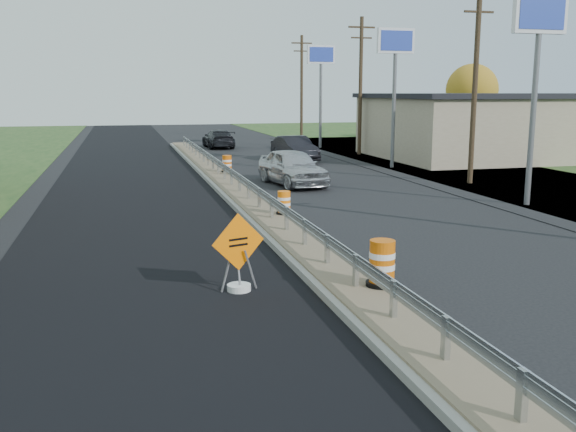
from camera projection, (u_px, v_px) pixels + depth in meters
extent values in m
plane|color=black|center=(287.00, 237.00, 19.67)|extent=(140.00, 140.00, 0.00)
cube|color=black|center=(132.00, 193.00, 28.08)|extent=(7.20, 120.00, 0.01)
cube|color=gray|center=(240.00, 194.00, 27.25)|extent=(1.60, 55.00, 0.18)
cube|color=brown|center=(240.00, 192.00, 27.23)|extent=(1.25, 55.00, 0.05)
cube|color=silver|center=(522.00, 395.00, 8.16)|extent=(0.10, 0.15, 0.70)
cube|color=silver|center=(446.00, 338.00, 10.06)|extent=(0.10, 0.15, 0.70)
cube|color=silver|center=(394.00, 299.00, 11.96)|extent=(0.10, 0.15, 0.70)
cube|color=silver|center=(356.00, 270.00, 13.86)|extent=(0.10, 0.15, 0.70)
cube|color=silver|center=(327.00, 249.00, 15.76)|extent=(0.10, 0.15, 0.70)
cube|color=silver|center=(305.00, 232.00, 17.66)|extent=(0.10, 0.15, 0.70)
cube|color=silver|center=(287.00, 218.00, 19.56)|extent=(0.10, 0.15, 0.70)
cube|color=silver|center=(272.00, 207.00, 21.46)|extent=(0.10, 0.15, 0.70)
cube|color=silver|center=(259.00, 198.00, 23.36)|extent=(0.10, 0.15, 0.70)
cube|color=silver|center=(249.00, 190.00, 25.26)|extent=(0.10, 0.15, 0.70)
cube|color=silver|center=(239.00, 183.00, 27.16)|extent=(0.10, 0.15, 0.70)
cube|color=silver|center=(231.00, 177.00, 29.06)|extent=(0.10, 0.15, 0.70)
cube|color=silver|center=(225.00, 172.00, 30.96)|extent=(0.10, 0.15, 0.70)
cube|color=silver|center=(218.00, 167.00, 32.86)|extent=(0.10, 0.15, 0.70)
cube|color=silver|center=(213.00, 163.00, 34.76)|extent=(0.10, 0.15, 0.70)
cube|color=silver|center=(208.00, 159.00, 36.66)|extent=(0.10, 0.15, 0.70)
cube|color=silver|center=(204.00, 156.00, 38.56)|extent=(0.10, 0.15, 0.70)
cube|color=silver|center=(199.00, 153.00, 40.46)|extent=(0.10, 0.15, 0.70)
cube|color=silver|center=(196.00, 150.00, 42.36)|extent=(0.10, 0.15, 0.70)
cube|color=silver|center=(193.00, 148.00, 44.26)|extent=(0.10, 0.15, 0.70)
cube|color=silver|center=(189.00, 145.00, 46.16)|extent=(0.10, 0.15, 0.70)
cube|color=silver|center=(187.00, 143.00, 48.06)|extent=(0.10, 0.15, 0.70)
cube|color=silver|center=(184.00, 141.00, 49.96)|extent=(0.10, 0.15, 0.70)
cube|color=silver|center=(235.00, 175.00, 28.07)|extent=(0.04, 46.00, 0.34)
cube|color=silver|center=(235.00, 177.00, 28.08)|extent=(0.06, 46.00, 0.03)
cube|color=silver|center=(235.00, 173.00, 28.05)|extent=(0.06, 46.00, 0.03)
cube|color=tan|center=(512.00, 127.00, 43.49)|extent=(18.00, 12.00, 4.00)
cube|color=black|center=(514.00, 96.00, 43.08)|extent=(18.50, 12.50, 0.30)
cube|color=black|center=(390.00, 136.00, 41.35)|extent=(0.08, 7.20, 2.20)
cylinder|color=slate|center=(533.00, 118.00, 24.47)|extent=(0.22, 0.22, 6.80)
cube|color=white|center=(540.00, 14.00, 23.75)|extent=(2.20, 0.25, 1.40)
cube|color=#263FB2|center=(540.00, 14.00, 23.75)|extent=(1.90, 0.30, 1.10)
cylinder|color=slate|center=(394.00, 109.00, 36.82)|extent=(0.22, 0.22, 6.80)
cube|color=white|center=(396.00, 41.00, 36.10)|extent=(2.20, 0.25, 1.40)
cube|color=#263FB2|center=(396.00, 41.00, 36.10)|extent=(1.90, 0.30, 1.10)
cylinder|color=slate|center=(321.00, 104.00, 50.12)|extent=(0.22, 0.22, 6.80)
cube|color=white|center=(321.00, 54.00, 49.39)|extent=(2.20, 0.25, 1.40)
cube|color=#263FB2|center=(321.00, 54.00, 49.39)|extent=(1.90, 0.30, 1.10)
cylinder|color=#473523|center=(475.00, 85.00, 30.17)|extent=(0.26, 0.26, 9.40)
cube|color=#473523|center=(479.00, 12.00, 29.54)|extent=(1.50, 0.10, 0.10)
cylinder|color=#473523|center=(360.00, 87.00, 44.42)|extent=(0.26, 0.26, 9.40)
cube|color=#473523|center=(362.00, 27.00, 43.66)|extent=(1.90, 0.12, 0.12)
cube|color=#473523|center=(361.00, 38.00, 43.79)|extent=(1.50, 0.10, 0.10)
cylinder|color=#473523|center=(302.00, 88.00, 58.67)|extent=(0.26, 0.26, 9.40)
cube|color=#473523|center=(302.00, 43.00, 57.91)|extent=(1.90, 0.12, 0.12)
cube|color=#473523|center=(302.00, 51.00, 58.04)|extent=(1.50, 0.10, 0.10)
cylinder|color=#473523|center=(470.00, 124.00, 58.11)|extent=(0.36, 0.36, 3.08)
sphere|color=#C38329|center=(472.00, 90.00, 57.54)|extent=(4.62, 4.62, 4.62)
cylinder|color=white|center=(239.00, 288.00, 14.30)|extent=(0.54, 0.54, 0.15)
cube|color=slate|center=(227.00, 271.00, 14.15)|extent=(0.31, 0.13, 0.92)
cube|color=slate|center=(251.00, 270.00, 14.29)|extent=(0.31, 0.13, 0.92)
cube|color=slate|center=(238.00, 270.00, 14.26)|extent=(0.11, 0.24, 0.94)
cube|color=orange|center=(238.00, 242.00, 14.10)|extent=(1.23, 0.42, 1.28)
cube|color=black|center=(238.00, 239.00, 14.06)|extent=(0.44, 0.15, 0.05)
cube|color=black|center=(239.00, 245.00, 14.09)|extent=(0.44, 0.15, 0.05)
cylinder|color=black|center=(381.00, 283.00, 13.94)|extent=(0.69, 0.69, 0.09)
cylinder|color=#D85E09|center=(382.00, 262.00, 13.84)|extent=(0.55, 0.55, 0.96)
cylinder|color=white|center=(382.00, 255.00, 13.81)|extent=(0.57, 0.57, 0.13)
cylinder|color=white|center=(382.00, 266.00, 13.86)|extent=(0.57, 0.57, 0.13)
cylinder|color=black|center=(284.00, 213.00, 22.11)|extent=(0.54, 0.54, 0.07)
cylinder|color=orange|center=(284.00, 202.00, 22.04)|extent=(0.43, 0.43, 0.76)
cylinder|color=white|center=(284.00, 198.00, 22.02)|extent=(0.45, 0.45, 0.10)
cylinder|color=white|center=(284.00, 204.00, 22.05)|extent=(0.45, 0.45, 0.10)
cylinder|color=black|center=(227.00, 171.00, 33.64)|extent=(0.60, 0.60, 0.08)
cylinder|color=#DD5C09|center=(227.00, 163.00, 33.56)|extent=(0.48, 0.48, 0.84)
cylinder|color=white|center=(227.00, 161.00, 33.53)|extent=(0.50, 0.50, 0.11)
cylinder|color=white|center=(227.00, 165.00, 33.57)|extent=(0.50, 0.50, 0.11)
cylinder|color=black|center=(287.00, 151.00, 47.45)|extent=(0.56, 0.56, 0.07)
cylinder|color=orange|center=(287.00, 146.00, 47.38)|extent=(0.45, 0.45, 0.78)
cylinder|color=white|center=(287.00, 144.00, 47.36)|extent=(0.46, 0.46, 0.10)
cylinder|color=white|center=(287.00, 147.00, 47.39)|extent=(0.46, 0.46, 0.10)
imported|color=#B8B9BD|center=(292.00, 167.00, 30.47)|extent=(2.71, 5.29, 1.72)
imported|color=black|center=(295.00, 149.00, 41.05)|extent=(2.13, 4.97, 1.59)
imported|color=black|center=(218.00, 139.00, 50.78)|extent=(2.16, 5.03, 1.45)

